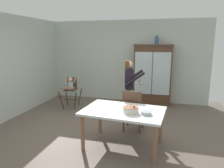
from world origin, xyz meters
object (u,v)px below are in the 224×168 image
object	(u,v)px
china_cabinet	(152,75)
serving_bowl	(146,113)
adult_person	(129,83)
dining_table	(123,114)
dining_chair_far_side	(133,108)
birthday_cake	(131,110)
ceramic_vase	(157,40)
high_chair_with_toddler	(70,87)

from	to	relation	value
china_cabinet	serving_bowl	xyz separation A→B (m)	(0.10, -3.10, -0.20)
china_cabinet	adult_person	xyz separation A→B (m)	(-0.50, -1.46, 0.00)
dining_table	dining_chair_far_side	world-z (taller)	dining_chair_far_side
adult_person	birthday_cake	distance (m)	1.66
ceramic_vase	china_cabinet	bearing A→B (deg)	-177.52
china_cabinet	birthday_cake	xyz separation A→B (m)	(-0.18, -3.07, -0.17)
dining_chair_far_side	serving_bowl	bearing A→B (deg)	118.80
china_cabinet	birthday_cake	bearing A→B (deg)	-93.29
birthday_cake	dining_chair_far_side	bearing A→B (deg)	96.51
adult_person	dining_chair_far_side	distance (m)	0.92
high_chair_with_toddler	serving_bowl	xyz separation A→B (m)	(2.48, -2.07, 0.11)
dining_table	adult_person	bearing A→B (deg)	96.06
ceramic_vase	high_chair_with_toddler	bearing A→B (deg)	-157.24
adult_person	dining_table	xyz separation A→B (m)	(0.16, -1.50, -0.32)
china_cabinet	adult_person	world-z (taller)	china_cabinet
birthday_cake	serving_bowl	bearing A→B (deg)	-4.56
ceramic_vase	dining_table	distance (m)	3.30
dining_table	birthday_cake	bearing A→B (deg)	-35.10
birthday_cake	dining_chair_far_side	distance (m)	0.86
china_cabinet	adult_person	size ratio (longest dim) A/B	1.25
dining_table	serving_bowl	size ratio (longest dim) A/B	8.86
adult_person	dining_table	size ratio (longest dim) A/B	0.96
serving_bowl	dining_chair_far_side	bearing A→B (deg)	113.94
china_cabinet	serving_bowl	bearing A→B (deg)	-88.06
high_chair_with_toddler	adult_person	size ratio (longest dim) A/B	0.62
adult_person	serving_bowl	bearing A→B (deg)	-172.64
adult_person	birthday_cake	bearing A→B (deg)	178.41
high_chair_with_toddler	dining_chair_far_side	size ratio (longest dim) A/B	0.99
adult_person	dining_table	bearing A→B (deg)	173.26
birthday_cake	ceramic_vase	bearing A→B (deg)	85.12
ceramic_vase	dining_table	world-z (taller)	ceramic_vase
ceramic_vase	dining_chair_far_side	distance (m)	2.72
china_cabinet	serving_bowl	distance (m)	3.11
ceramic_vase	adult_person	xyz separation A→B (m)	(-0.58, -1.46, -1.07)
serving_bowl	birthday_cake	bearing A→B (deg)	175.44
high_chair_with_toddler	adult_person	world-z (taller)	adult_person
high_chair_with_toddler	dining_table	xyz separation A→B (m)	(2.04, -1.93, -0.00)
china_cabinet	high_chair_with_toddler	world-z (taller)	china_cabinet
high_chair_with_toddler	dining_chair_far_side	distance (m)	2.44
serving_bowl	dining_chair_far_side	xyz separation A→B (m)	(-0.37, 0.84, -0.21)
china_cabinet	dining_table	size ratio (longest dim) A/B	1.20
serving_bowl	dining_chair_far_side	distance (m)	0.95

